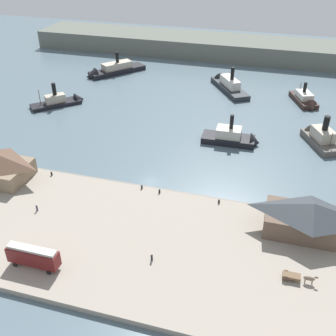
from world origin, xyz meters
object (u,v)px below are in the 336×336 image
(mooring_post_west, at_px, (142,187))
(ferry_departing_north, at_px, (305,101))
(ferry_near_quay, at_px, (227,84))
(ferry_approaching_east, at_px, (111,71))
(pedestrian_near_west_shed, at_px, (37,208))
(mooring_post_center_west, at_px, (52,174))
(ferry_moored_east, at_px, (235,138))
(ferry_mid_harbor, at_px, (319,137))
(mooring_post_east, at_px, (159,191))
(horse_cart, at_px, (298,277))
(pedestrian_standing_center, at_px, (152,257))
(mooring_post_center_east, at_px, (219,201))
(ferry_outer_harbor, at_px, (63,101))
(ferry_shed_east_terminal, at_px, (311,218))
(street_tram, at_px, (33,256))

(mooring_post_west, height_order, ferry_departing_north, ferry_departing_north)
(ferry_near_quay, xyz_separation_m, ferry_approaching_east, (-48.49, 2.34, -0.00))
(pedestrian_near_west_shed, distance_m, mooring_post_center_west, 14.19)
(ferry_moored_east, height_order, ferry_mid_harbor, ferry_mid_harbor)
(ferry_moored_east, bearing_deg, pedestrian_near_west_shed, -129.24)
(mooring_post_east, xyz_separation_m, ferry_approaching_east, (-44.53, 76.65, -0.07))
(horse_cart, relative_size, pedestrian_standing_center, 3.66)
(mooring_post_center_east, distance_m, ferry_outer_harbor, 75.74)
(pedestrian_standing_center, bearing_deg, ferry_departing_north, 72.39)
(horse_cart, height_order, ferry_near_quay, ferry_near_quay)
(horse_cart, xyz_separation_m, ferry_approaching_east, (-75.76, 95.43, -0.54))
(mooring_post_east, height_order, ferry_departing_north, ferry_departing_north)
(ferry_departing_north, bearing_deg, ferry_mid_harbor, -82.51)
(pedestrian_near_west_shed, height_order, ferry_departing_north, ferry_departing_north)
(ferry_outer_harbor, relative_size, ferry_mid_harbor, 1.01)
(ferry_shed_east_terminal, bearing_deg, ferry_mid_harbor, 85.67)
(ferry_shed_east_terminal, xyz_separation_m, mooring_post_east, (-33.22, 4.90, -3.24))
(ferry_shed_east_terminal, xyz_separation_m, ferry_outer_harbor, (-81.65, 47.73, -3.65))
(pedestrian_standing_center, relative_size, ferry_mid_harbor, 0.10)
(ferry_shed_east_terminal, bearing_deg, ferry_moored_east, 119.13)
(horse_cart, bearing_deg, mooring_post_west, 151.71)
(mooring_post_west, relative_size, mooring_post_center_west, 1.00)
(ferry_moored_east, relative_size, ferry_outer_harbor, 0.99)
(mooring_post_east, relative_size, mooring_post_center_west, 1.00)
(street_tram, bearing_deg, pedestrian_near_west_shed, 120.30)
(mooring_post_east, height_order, mooring_post_center_east, same)
(street_tram, distance_m, pedestrian_standing_center, 21.56)
(ferry_near_quay, bearing_deg, ferry_moored_east, -78.07)
(ferry_shed_east_terminal, distance_m, ferry_departing_north, 71.35)
(ferry_shed_east_terminal, relative_size, horse_cart, 3.06)
(street_tram, xyz_separation_m, ferry_departing_north, (48.01, 94.88, -2.42))
(ferry_mid_harbor, height_order, ferry_departing_north, ferry_mid_harbor)
(horse_cart, bearing_deg, street_tram, -168.14)
(ferry_shed_east_terminal, bearing_deg, street_tram, -153.99)
(ferry_near_quay, height_order, ferry_outer_harbor, ferry_near_quay)
(street_tram, relative_size, mooring_post_east, 10.95)
(pedestrian_standing_center, height_order, mooring_post_center_west, pedestrian_standing_center)
(ferry_shed_east_terminal, relative_size, ferry_approaching_east, 0.76)
(ferry_departing_north, bearing_deg, mooring_post_center_west, -132.37)
(horse_cart, xyz_separation_m, mooring_post_center_east, (-17.23, 18.73, -0.47))
(street_tram, xyz_separation_m, pedestrian_standing_center, (20.21, 7.29, -1.83))
(ferry_approaching_east, height_order, ferry_mid_harbor, ferry_mid_harbor)
(mooring_post_west, relative_size, ferry_approaching_east, 0.04)
(street_tram, distance_m, ferry_near_quay, 104.63)
(ferry_near_quay, relative_size, ferry_departing_north, 1.47)
(horse_cart, distance_m, mooring_post_east, 36.45)
(ferry_shed_east_terminal, bearing_deg, mooring_post_west, 171.89)
(pedestrian_standing_center, distance_m, ferry_departing_north, 91.89)
(horse_cart, height_order, ferry_mid_harbor, ferry_mid_harbor)
(horse_cart, height_order, mooring_post_center_east, horse_cart)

